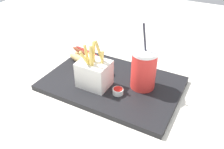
{
  "coord_description": "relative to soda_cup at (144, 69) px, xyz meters",
  "views": [
    {
      "loc": [
        -0.33,
        0.61,
        0.52
      ],
      "look_at": [
        0.0,
        0.0,
        0.05
      ],
      "focal_mm": 37.53,
      "sensor_mm": 36.0,
      "label": 1
    }
  ],
  "objects": [
    {
      "name": "ground_plane",
      "position": [
        0.11,
        0.03,
        -0.1
      ],
      "size": [
        2.4,
        2.4,
        0.02
      ],
      "primitive_type": "cube",
      "color": "silver"
    },
    {
      "name": "food_tray",
      "position": [
        0.11,
        0.03,
        -0.08
      ],
      "size": [
        0.48,
        0.32,
        0.02
      ],
      "primitive_type": "cube",
      "color": "black",
      "rests_on": "ground_plane"
    },
    {
      "name": "soda_cup",
      "position": [
        0.0,
        0.0,
        0.0
      ],
      "size": [
        0.09,
        0.09,
        0.23
      ],
      "color": "red",
      "rests_on": "food_tray"
    },
    {
      "name": "fries_basket",
      "position": [
        0.15,
        0.07,
        -0.02
      ],
      "size": [
        0.11,
        0.09,
        0.17
      ],
      "color": "white",
      "rests_on": "food_tray"
    },
    {
      "name": "hot_dog_1",
      "position": [
        0.25,
        -0.03,
        -0.05
      ],
      "size": [
        0.18,
        0.1,
        0.07
      ],
      "color": "tan",
      "rests_on": "food_tray"
    },
    {
      "name": "ketchup_cup_1",
      "position": [
        0.14,
        -0.01,
        -0.06
      ],
      "size": [
        0.03,
        0.03,
        0.02
      ],
      "color": "white",
      "rests_on": "food_tray"
    },
    {
      "name": "ketchup_cup_2",
      "position": [
        0.06,
        0.08,
        -0.06
      ],
      "size": [
        0.04,
        0.04,
        0.02
      ],
      "color": "white",
      "rests_on": "food_tray"
    }
  ]
}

